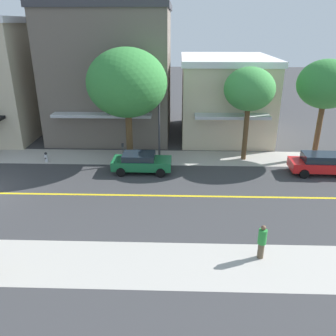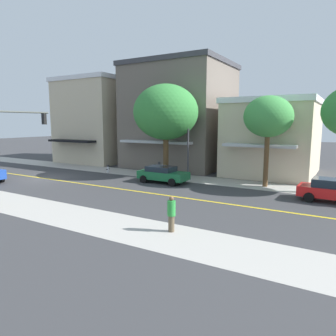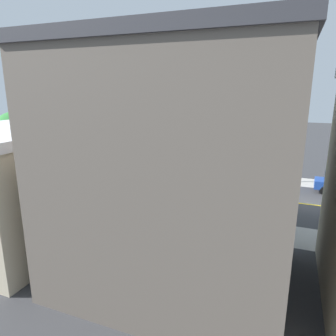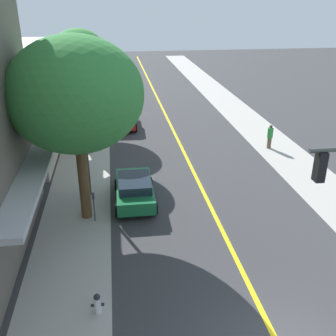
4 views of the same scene
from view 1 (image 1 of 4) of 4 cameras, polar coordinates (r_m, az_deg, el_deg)
sidewalk_left at (r=30.64m, az=-23.36°, el=1.85°), size 3.30×126.00×0.01m
pale_office_building at (r=33.41m, az=-9.23°, el=15.23°), size 10.76×10.87×11.51m
corner_shop_building at (r=33.43m, az=9.21°, el=11.50°), size 11.27×8.06×7.20m
street_tree_left_near at (r=26.70m, az=13.21°, el=12.42°), size 3.73×3.73×7.07m
street_tree_right_corner at (r=25.98m, az=-6.75°, el=13.66°), size 5.84×5.84×8.42m
street_tree_left_far at (r=28.67m, az=24.51°, el=12.33°), size 4.20×4.20×7.58m
fire_hydrant at (r=28.40m, az=-19.36°, el=1.72°), size 0.44×0.24×0.78m
parking_meter at (r=26.89m, az=-7.40°, el=3.00°), size 0.12×0.18×1.46m
street_lamp at (r=26.12m, az=-1.49°, el=9.02°), size 0.70×0.36×6.03m
red_sedan_left_curb at (r=26.79m, az=24.04°, el=0.68°), size 2.10×4.67×1.49m
green_sedan_left_curb at (r=24.90m, az=-4.41°, el=0.98°), size 2.09×4.22×1.39m
pedestrian_green_shirt at (r=16.45m, az=15.15°, el=-11.50°), size 0.38×0.38×1.69m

